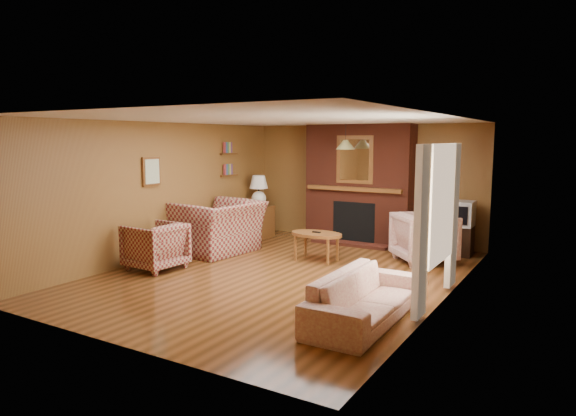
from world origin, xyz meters
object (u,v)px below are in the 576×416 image
Objects in this scene: crt_tv at (459,214)px; table_lamp at (259,189)px; floral_armchair at (424,238)px; coffee_table at (316,236)px; floral_sofa at (364,297)px; plaid_loveseat at (218,227)px; plaid_armchair at (155,246)px; fireplace at (359,185)px; tv_stand at (458,240)px; side_table at (259,221)px.

table_lamp is at bearing -175.26° from crt_tv.
floral_armchair is 1.41× the size of table_lamp.
coffee_table is 2.61m from table_lamp.
table_lamp reaches higher than floral_sofa.
plaid_loveseat is 0.76× the size of floral_sofa.
plaid_loveseat is at bearing 179.69° from plaid_armchair.
fireplace is at bearing 16.93° from floral_armchair.
tv_stand is at bearing 135.29° from plaid_armchair.
floral_armchair is 1.85m from coffee_table.
side_table reaches higher than tv_stand.
floral_sofa reaches higher than coffee_table.
plaid_loveseat is 1.83m from table_lamp.
table_lamp is (-0.15, 3.22, 0.66)m from plaid_armchair.
tv_stand is at bearing -5.15° from fireplace.
plaid_loveseat is 1.75m from side_table.
floral_sofa is 3.84× the size of crt_tv.
crt_tv is (0.15, 4.08, 0.48)m from floral_sofa.
floral_sofa is 2.07× the size of coffee_table.
table_lamp is at bearing -176.94° from tv_stand.
plaid_loveseat is 2.73× the size of tv_stand.
tv_stand is (3.90, 2.08, -0.21)m from plaid_loveseat.
crt_tv reaches higher than plaid_armchair.
floral_sofa is 5.47m from side_table.
floral_armchair reaches higher than floral_sofa.
table_lamp is (-0.25, 1.73, 0.56)m from plaid_loveseat.
coffee_table is (0.03, -1.91, -0.75)m from fireplace.
table_lamp is at bearing -165.71° from fireplace.
floral_sofa is 3.25m from floral_armchair.
plaid_loveseat is at bearing -129.29° from fireplace.
floral_armchair is at bearing -116.26° from tv_stand.
crt_tv reaches higher than floral_armchair.
floral_sofa is at bearing -43.05° from table_lamp.
crt_tv is (0.39, 0.84, 0.34)m from floral_armchair.
plaid_armchair is 4.53m from floral_armchair.
fireplace is at bearing 173.10° from tv_stand.
coffee_table is at bearing -32.80° from table_lamp.
side_table reaches higher than floral_sofa.
side_table is (-0.25, 1.73, -0.14)m from plaid_loveseat.
coffee_table is at bearing 106.03° from plaid_loveseat.
plaid_loveseat is at bearing -169.41° from coffee_table.
table_lamp is (-2.10, -0.53, -0.14)m from fireplace.
fireplace reaches higher than side_table.
floral_armchair is (3.61, 2.73, 0.04)m from plaid_armchair.
floral_sofa is at bearing -66.02° from fireplace.
floral_armchair reaches higher than tv_stand.
crt_tv is (4.15, 0.34, 0.43)m from side_table.
floral_armchair is (-0.24, 3.24, 0.14)m from floral_sofa.
coffee_table is 2.67m from crt_tv.
plaid_loveseat reaches higher than coffee_table.
crt_tv is (0.00, -0.01, 0.50)m from tv_stand.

